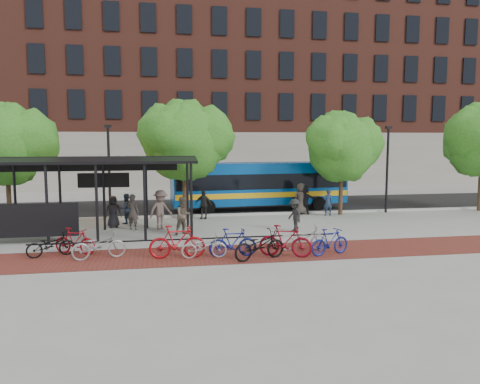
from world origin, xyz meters
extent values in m
plane|color=#9E9E99|center=(0.00, 0.00, 0.00)|extent=(160.00, 160.00, 0.00)
cube|color=black|center=(0.00, 8.00, 0.01)|extent=(160.00, 8.00, 0.01)
cube|color=#B7B7B2|center=(0.00, 4.00, 0.06)|extent=(160.00, 0.25, 0.12)
cube|color=maroon|center=(-2.00, -5.00, 0.00)|extent=(24.00, 3.00, 0.01)
cube|color=black|center=(-3.30, -4.10, 0.00)|extent=(12.00, 0.05, 0.95)
cube|color=brown|center=(10.00, 26.00, 10.00)|extent=(55.00, 14.00, 20.00)
cube|color=#7A664C|center=(-16.00, 40.00, 15.00)|extent=(22.00, 22.00, 30.00)
cylinder|color=black|center=(-11.00, 0.85, 1.65)|extent=(0.12, 0.12, 3.30)
cylinder|color=black|center=(-9.00, -1.85, 1.65)|extent=(0.12, 0.12, 3.30)
cylinder|color=black|center=(-9.00, 0.85, 1.65)|extent=(0.12, 0.12, 3.30)
cylinder|color=black|center=(-7.00, -1.85, 1.65)|extent=(0.12, 0.12, 3.30)
cylinder|color=black|center=(-7.00, 0.85, 1.65)|extent=(0.12, 0.12, 3.30)
cylinder|color=black|center=(-5.00, -1.85, 1.65)|extent=(0.12, 0.12, 3.30)
cylinder|color=black|center=(-5.00, 0.85, 1.65)|extent=(0.12, 0.12, 3.30)
cylinder|color=black|center=(-3.00, -1.85, 1.65)|extent=(0.12, 0.12, 3.30)
cylinder|color=black|center=(-3.00, 0.85, 1.65)|extent=(0.12, 0.12, 3.30)
cube|color=black|center=(-10.00, -1.90, 1.00)|extent=(4.50, 0.08, 1.40)
cube|color=black|center=(-8.00, -1.20, 3.45)|extent=(10.60, 1.65, 0.29)
cube|color=black|center=(-8.00, 0.20, 3.45)|extent=(10.60, 1.65, 0.29)
cube|color=black|center=(-8.00, 0.90, 3.05)|extent=(9.00, 0.10, 0.40)
cube|color=black|center=(-7.00, 0.95, 2.40)|extent=(2.40, 0.12, 0.70)
cube|color=#FF7200|center=(-7.00, 1.03, 2.40)|extent=(2.20, 0.02, 0.55)
cylinder|color=#382619|center=(-12.00, 3.30, 1.19)|extent=(0.24, 0.24, 2.38)
sphere|color=#2C6C1C|center=(-12.00, 3.30, 3.98)|extent=(4.00, 4.00, 4.00)
sphere|color=#2C6C1C|center=(-11.00, 3.50, 4.28)|extent=(3.20, 3.20, 3.20)
sphere|color=#2C6C1C|center=(-11.90, 3.70, 4.78)|extent=(2.80, 2.80, 2.80)
cylinder|color=#382619|center=(-3.00, 3.30, 1.26)|extent=(0.24, 0.24, 2.52)
sphere|color=#2C6C1C|center=(-3.00, 3.30, 4.20)|extent=(4.20, 4.20, 4.20)
sphere|color=#2C6C1C|center=(-1.95, 3.50, 4.50)|extent=(3.36, 3.36, 3.36)
sphere|color=#2C6C1C|center=(-3.84, 3.00, 4.60)|extent=(3.15, 3.15, 3.15)
sphere|color=#2C6C1C|center=(-2.90, 3.70, 5.00)|extent=(2.94, 2.94, 2.94)
cylinder|color=#382619|center=(6.00, 3.30, 1.14)|extent=(0.24, 0.24, 2.27)
sphere|color=#2C6C1C|center=(6.00, 3.30, 3.79)|extent=(3.80, 3.80, 3.80)
sphere|color=#2C6C1C|center=(6.95, 3.50, 4.09)|extent=(3.04, 3.04, 3.04)
sphere|color=#2C6C1C|center=(5.24, 3.00, 4.20)|extent=(2.85, 2.85, 2.85)
sphere|color=#2C6C1C|center=(6.10, 3.70, 4.59)|extent=(2.66, 2.66, 2.66)
cylinder|color=#382619|center=(15.00, 3.30, 1.22)|extent=(0.24, 0.24, 2.45)
sphere|color=#2C6C1C|center=(14.12, 3.00, 4.61)|extent=(3.30, 3.30, 3.30)
sphere|color=#2C6C1C|center=(15.10, 3.70, 5.01)|extent=(3.08, 3.08, 3.08)
cylinder|color=black|center=(-7.00, 3.60, 2.50)|extent=(0.14, 0.14, 5.00)
cube|color=black|center=(-7.00, 3.60, 5.05)|extent=(0.35, 0.20, 0.15)
cylinder|color=black|center=(9.00, 3.60, 2.50)|extent=(0.14, 0.14, 5.00)
cube|color=black|center=(9.00, 3.60, 5.05)|extent=(0.35, 0.20, 0.15)
cube|color=#084A9C|center=(1.77, 6.04, 1.65)|extent=(10.98, 3.15, 2.48)
cube|color=black|center=(1.77, 6.04, 1.85)|extent=(10.76, 3.17, 0.90)
cube|color=#EDB014|center=(1.77, 6.04, 1.04)|extent=(10.87, 3.19, 0.32)
cube|color=#084A9C|center=(1.77, 6.04, 2.84)|extent=(10.74, 2.90, 0.16)
cylinder|color=black|center=(-1.60, 4.61, 0.43)|extent=(0.88, 0.32, 0.87)
cylinder|color=black|center=(-1.77, 6.95, 0.43)|extent=(0.88, 0.32, 0.87)
cylinder|color=black|center=(5.32, 5.13, 0.43)|extent=(0.88, 0.32, 0.87)
cylinder|color=black|center=(5.14, 7.47, 0.43)|extent=(0.88, 0.32, 0.87)
imported|color=black|center=(-8.39, -4.24, 0.45)|extent=(1.82, 1.11, 0.90)
imported|color=maroon|center=(-7.56, -4.00, 0.51)|extent=(1.74, 1.09, 1.02)
imported|color=gray|center=(-6.58, -4.90, 0.51)|extent=(2.03, 1.14, 1.01)
imported|color=#9E0E14|center=(-3.77, -5.29, 0.62)|extent=(2.06, 0.62, 1.23)
imported|color=#A7A7A9|center=(-2.80, -5.43, 0.44)|extent=(1.69, 0.63, 0.88)
imported|color=navy|center=(-1.73, -5.41, 0.54)|extent=(1.80, 0.52, 1.08)
imported|color=black|center=(-0.85, -6.01, 0.54)|extent=(2.17, 1.33, 1.08)
imported|color=maroon|center=(0.19, -5.76, 0.60)|extent=(2.05, 1.31, 1.19)
imported|color=#A7A6A9|center=(1.13, -4.90, 0.50)|extent=(1.98, 0.95, 1.00)
imported|color=navy|center=(1.92, -5.78, 0.51)|extent=(1.77, 0.98, 1.03)
imported|color=black|center=(-6.64, 1.41, 0.79)|extent=(0.85, 0.64, 1.59)
imported|color=#443D36|center=(-5.65, 0.63, 0.87)|extent=(0.75, 0.67, 1.74)
imported|color=#1B2741|center=(-6.10, 2.40, 0.78)|extent=(0.96, 0.91, 1.56)
imported|color=brown|center=(-4.33, 0.49, 0.96)|extent=(1.43, 1.27, 1.92)
imported|color=#252525|center=(-2.00, 3.20, 0.80)|extent=(1.01, 0.67, 1.60)
imported|color=black|center=(3.97, 3.77, 0.85)|extent=(1.63, 0.71, 1.70)
imported|color=#39332D|center=(3.76, 3.80, 0.92)|extent=(1.02, 0.80, 1.83)
imported|color=#1F2F49|center=(5.14, 3.09, 0.76)|extent=(0.59, 0.42, 1.52)
imported|color=brown|center=(-3.30, -0.94, 0.87)|extent=(1.04, 0.95, 1.74)
imported|color=black|center=(1.95, -1.04, 0.77)|extent=(0.79, 1.10, 1.54)
camera|label=1|loc=(-4.39, -22.21, 4.32)|focal=35.00mm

